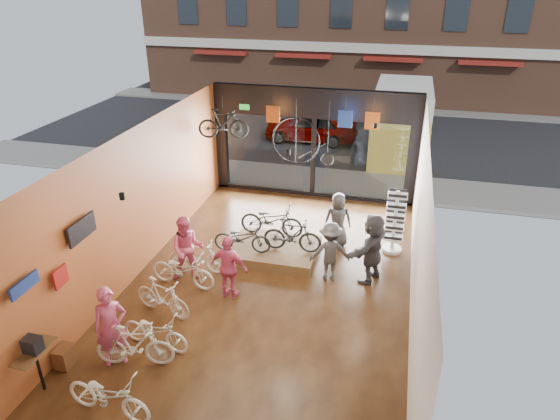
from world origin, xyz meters
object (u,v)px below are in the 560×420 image
(floor_bike_0, at_px, (108,395))
(floor_bike_3, at_px, (162,297))
(display_platform, at_px, (274,251))
(display_bike_right, at_px, (272,220))
(penny_farthing, at_px, (306,143))
(floor_bike_5, at_px, (198,257))
(floor_bike_1, at_px, (135,346))
(display_bike_left, at_px, (242,238))
(floor_bike_4, at_px, (183,270))
(floor_bike_2, at_px, (155,331))
(customer_5, at_px, (372,248))
(sunglasses_rack, at_px, (395,222))
(customer_2, at_px, (229,268))
(hung_bike, at_px, (223,124))
(display_bike_mid, at_px, (292,235))
(customer_3, at_px, (330,252))
(street_car, at_px, (311,126))
(customer_4, at_px, (338,220))
(customer_1, at_px, (187,249))
(box_truck, at_px, (401,124))
(customer_0, at_px, (111,327))

(floor_bike_0, distance_m, floor_bike_3, 2.95)
(display_platform, xyz_separation_m, display_bike_right, (-0.23, 0.63, 0.63))
(penny_farthing, bearing_deg, floor_bike_5, -117.62)
(floor_bike_5, distance_m, display_platform, 2.18)
(floor_bike_1, bearing_deg, display_bike_left, -23.42)
(display_platform, bearing_deg, floor_bike_4, -133.23)
(floor_bike_2, distance_m, penny_farthing, 7.38)
(display_bike_right, distance_m, customer_5, 3.17)
(display_platform, xyz_separation_m, sunglasses_rack, (3.21, 1.08, 0.78))
(floor_bike_5, distance_m, customer_2, 1.48)
(floor_bike_5, height_order, hung_bike, hung_bike)
(display_bike_mid, bearing_deg, customer_3, -121.05)
(customer_3, height_order, penny_farthing, penny_farthing)
(display_bike_mid, bearing_deg, floor_bike_4, 126.75)
(display_platform, relative_size, display_bike_right, 1.31)
(display_platform, bearing_deg, display_bike_mid, -11.67)
(floor_bike_4, bearing_deg, display_bike_left, -30.65)
(penny_farthing, bearing_deg, sunglasses_rack, -28.02)
(street_car, xyz_separation_m, sunglasses_rack, (4.16, -9.32, 0.21))
(floor_bike_0, bearing_deg, display_platform, -7.85)
(floor_bike_5, xyz_separation_m, display_bike_right, (1.49, 1.94, 0.31))
(customer_3, distance_m, customer_4, 1.82)
(floor_bike_4, height_order, customer_1, customer_1)
(floor_bike_0, xyz_separation_m, display_bike_left, (0.69, 5.62, 0.26))
(penny_farthing, bearing_deg, floor_bike_2, -104.85)
(customer_5, bearing_deg, box_truck, -158.28)
(floor_bike_3, xyz_separation_m, hung_bike, (-0.48, 5.76, 2.46))
(customer_1, distance_m, penny_farthing, 5.03)
(box_truck, relative_size, floor_bike_0, 4.09)
(street_car, height_order, customer_1, customer_1)
(floor_bike_2, xyz_separation_m, customer_2, (0.94, 2.10, 0.42))
(floor_bike_5, bearing_deg, customer_5, -84.50)
(floor_bike_5, bearing_deg, floor_bike_1, 177.22)
(floor_bike_0, height_order, floor_bike_1, floor_bike_1)
(display_bike_mid, distance_m, customer_0, 5.41)
(customer_3, relative_size, hung_bike, 1.02)
(display_platform, bearing_deg, display_bike_left, -148.17)
(floor_bike_0, relative_size, display_bike_left, 1.10)
(customer_3, xyz_separation_m, customer_5, (1.03, 0.22, 0.13))
(display_platform, distance_m, customer_3, 1.96)
(floor_bike_1, relative_size, sunglasses_rack, 0.86)
(sunglasses_rack, distance_m, hung_bike, 6.06)
(floor_bike_4, bearing_deg, floor_bike_5, -6.59)
(floor_bike_0, distance_m, display_platform, 6.27)
(customer_2, xyz_separation_m, sunglasses_rack, (3.75, 3.22, 0.10))
(floor_bike_3, relative_size, customer_1, 0.87)
(display_bike_right, xyz_separation_m, customer_1, (-1.61, -2.26, 0.10))
(floor_bike_0, bearing_deg, customer_1, 10.56)
(floor_bike_4, bearing_deg, customer_2, -91.67)
(display_bike_mid, height_order, penny_farthing, penny_farthing)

